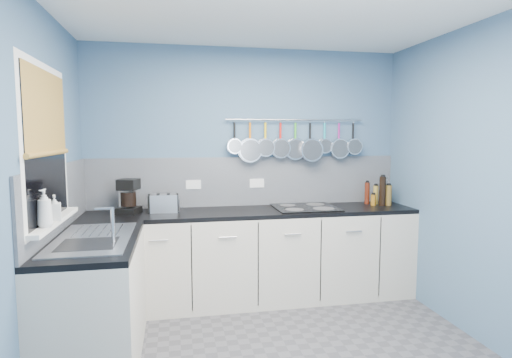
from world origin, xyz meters
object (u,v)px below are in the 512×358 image
object	(u,v)px
hob	(305,207)
toaster	(163,203)
soap_bottle_a	(44,208)
canister	(175,205)
paper_towel	(125,198)
coffee_maker	(129,196)
soap_bottle_b	(54,208)

from	to	relation	value
hob	toaster	bearing A→B (deg)	177.94
soap_bottle_a	canister	bearing A→B (deg)	56.90
soap_bottle_a	toaster	bearing A→B (deg)	60.61
paper_towel	hob	size ratio (longest dim) A/B	0.45
toaster	coffee_maker	bearing A→B (deg)	-176.21
soap_bottle_a	hob	bearing A→B (deg)	29.52
paper_towel	canister	xyz separation A→B (m)	(0.46, -0.03, -0.08)
soap_bottle_a	canister	distance (m)	1.48
canister	hob	size ratio (longest dim) A/B	0.20
soap_bottle_b	toaster	bearing A→B (deg)	55.58
paper_towel	coffee_maker	bearing A→B (deg)	-54.71
toaster	hob	distance (m)	1.38
soap_bottle_a	coffee_maker	distance (m)	1.27
soap_bottle_b	toaster	xyz separation A→B (m)	(0.69, 1.00, -0.15)
soap_bottle_a	hob	world-z (taller)	soap_bottle_a
toaster	canister	bearing A→B (deg)	2.79
paper_towel	canister	size ratio (longest dim) A/B	2.27
soap_bottle_b	paper_towel	world-z (taller)	soap_bottle_b
hob	canister	bearing A→B (deg)	177.59
coffee_maker	soap_bottle_b	bearing A→B (deg)	-92.25
paper_towel	coffee_maker	size ratio (longest dim) A/B	0.87
soap_bottle_a	hob	xyz separation A→B (m)	(2.07, 1.17, -0.26)
paper_towel	coffee_maker	xyz separation A→B (m)	(0.03, -0.05, 0.02)
soap_bottle_a	paper_towel	world-z (taller)	soap_bottle_a
coffee_maker	toaster	size ratio (longest dim) A/B	1.23
soap_bottle_b	canister	size ratio (longest dim) A/B	1.41
soap_bottle_a	coffee_maker	world-z (taller)	soap_bottle_a
canister	soap_bottle_b	bearing A→B (deg)	-128.40
coffee_maker	toaster	world-z (taller)	coffee_maker
coffee_maker	hob	distance (m)	1.70
paper_towel	toaster	world-z (taller)	paper_towel
paper_towel	toaster	distance (m)	0.35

